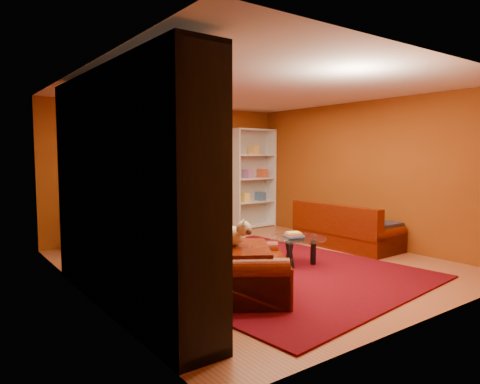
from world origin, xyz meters
TOP-DOWN VIEW (x-y plane):
  - floor at (0.00, 0.00)m, footprint 5.00×5.50m
  - ceiling at (0.00, 0.00)m, footprint 5.00×5.50m
  - wall_back at (0.00, 2.77)m, footprint 5.00×0.05m
  - wall_left at (-2.52, 0.00)m, footprint 0.05×5.50m
  - wall_right at (2.52, 0.00)m, footprint 0.05×5.50m
  - doorway at (0.60, 2.73)m, footprint 1.06×0.60m
  - rug at (-0.16, -0.45)m, footprint 3.76×4.25m
  - media_unit at (-2.27, -0.63)m, footprint 0.55×3.28m
  - christmas_tree at (-1.40, 2.15)m, footprint 1.20×1.20m
  - gift_box_teal at (-1.70, 2.26)m, footprint 0.32×0.32m
  - gift_box_red at (-1.31, 2.35)m, footprint 0.26×0.26m
  - white_bookshelf at (1.95, 2.57)m, footprint 1.05×0.40m
  - armchair at (-1.14, -1.10)m, footprint 1.68×1.68m
  - dog at (-1.15, -1.03)m, footprint 0.47×0.50m
  - sofa at (2.02, -0.04)m, footprint 0.88×1.87m
  - coffee_table at (0.40, -0.49)m, footprint 0.99×0.99m
  - acrylic_chair at (-0.60, 1.28)m, footprint 0.54×0.56m

SIDE VIEW (x-z plane):
  - floor at x=0.00m, z-range -0.05..0.00m
  - rug at x=-0.16m, z-range 0.00..0.02m
  - gift_box_red at x=-1.31m, z-range 0.00..0.22m
  - gift_box_teal at x=-1.70m, z-range 0.00..0.27m
  - coffee_table at x=0.40m, z-range -0.04..0.47m
  - acrylic_chair at x=-0.60m, z-range 0.00..0.78m
  - sofa at x=2.02m, z-range 0.00..0.80m
  - armchair at x=-1.14m, z-range 0.00..0.95m
  - dog at x=-1.15m, z-range 0.55..0.86m
  - christmas_tree at x=-1.40m, z-range -0.03..2.02m
  - doorway at x=0.60m, z-range -0.03..2.13m
  - white_bookshelf at x=1.95m, z-range -0.03..2.23m
  - media_unit at x=-2.27m, z-range 0.00..2.51m
  - wall_back at x=0.00m, z-range 0.00..2.60m
  - wall_left at x=-2.52m, z-range 0.00..2.60m
  - wall_right at x=2.52m, z-range 0.00..2.60m
  - ceiling at x=0.00m, z-range 2.60..2.65m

